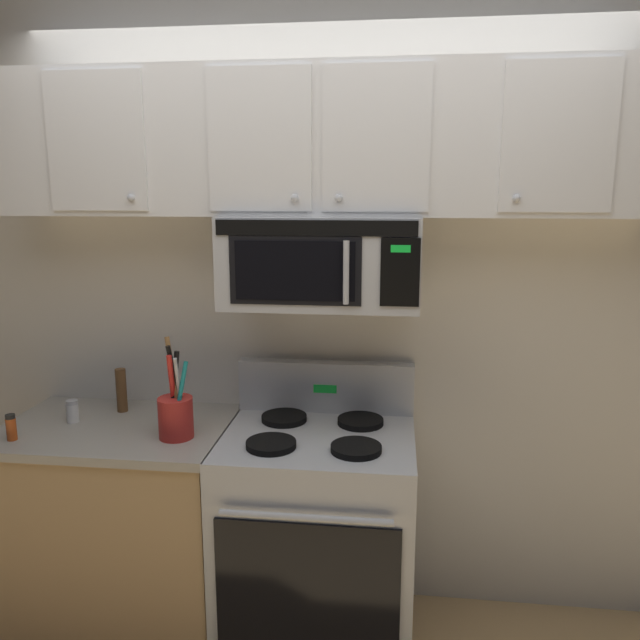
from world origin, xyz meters
name	(u,v)px	position (x,y,z in m)	size (l,w,h in m)	color
back_wall	(328,306)	(0.00, 0.79, 1.35)	(5.20, 0.10, 2.70)	silver
stove_range	(318,534)	(0.00, 0.42, 0.47)	(0.76, 0.69, 1.12)	#B7BABF
over_range_microwave	(321,261)	(0.00, 0.54, 1.58)	(0.76, 0.43, 0.35)	#B7BABF
upper_cabinets	(323,143)	(0.00, 0.57, 2.02)	(2.50, 0.36, 0.55)	silver
counter_segment	(123,524)	(-0.84, 0.43, 0.45)	(0.93, 0.65, 0.90)	tan
utensil_crock_red	(176,412)	(-0.55, 0.33, 1.00)	(0.13, 0.13, 0.40)	red
salt_shaker	(73,411)	(-1.03, 0.44, 0.95)	(0.05, 0.05, 0.09)	white
pepper_mill	(121,390)	(-0.88, 0.59, 1.00)	(0.05, 0.05, 0.19)	brown
spice_jar	(11,427)	(-1.17, 0.23, 0.95)	(0.04, 0.04, 0.10)	#C64C19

